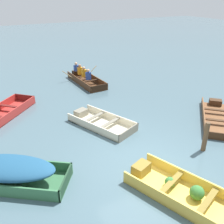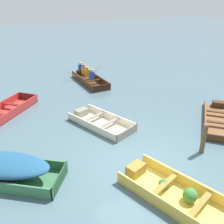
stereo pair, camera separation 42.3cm
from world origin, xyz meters
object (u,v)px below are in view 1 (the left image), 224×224
object	(u,v)px
skiff_red_near_moored	(1,116)
rowboat_dark_varnish_with_crew	(85,78)
skiff_wooden_brown_mid_moored	(218,116)
skiff_cream_far_moored	(99,122)
dinghy_yellow_foreground	(183,192)
mooring_post	(205,137)
skiff_green_outer_moored	(7,170)

from	to	relation	value
skiff_red_near_moored	rowboat_dark_varnish_with_crew	world-z (taller)	rowboat_dark_varnish_with_crew
skiff_wooden_brown_mid_moored	skiff_cream_far_moored	xyz separation A→B (m)	(-4.70, 1.97, 0.02)
dinghy_yellow_foreground	skiff_red_near_moored	distance (m)	8.09
rowboat_dark_varnish_with_crew	mooring_post	world-z (taller)	mooring_post
skiff_green_outer_moored	dinghy_yellow_foreground	bearing A→B (deg)	-35.59
skiff_green_outer_moored	mooring_post	xyz separation A→B (m)	(6.10, -1.56, 0.13)
skiff_cream_far_moored	skiff_wooden_brown_mid_moored	bearing A→B (deg)	-22.78
skiff_red_near_moored	skiff_green_outer_moored	xyz separation A→B (m)	(-0.30, -4.37, 0.28)
dinghy_yellow_foreground	skiff_cream_far_moored	world-z (taller)	dinghy_yellow_foreground
skiff_red_near_moored	rowboat_dark_varnish_with_crew	size ratio (longest dim) A/B	0.95
skiff_wooden_brown_mid_moored	rowboat_dark_varnish_with_crew	distance (m)	7.87
skiff_red_near_moored	rowboat_dark_varnish_with_crew	bearing A→B (deg)	28.19
mooring_post	skiff_red_near_moored	bearing A→B (deg)	134.33
skiff_red_near_moored	mooring_post	xyz separation A→B (m)	(5.79, -5.93, 0.41)
dinghy_yellow_foreground	rowboat_dark_varnish_with_crew	xyz separation A→B (m)	(1.41, 9.94, 0.10)
skiff_wooden_brown_mid_moored	mooring_post	xyz separation A→B (m)	(-2.38, -1.42, 0.45)
dinghy_yellow_foreground	mooring_post	world-z (taller)	mooring_post
skiff_green_outer_moored	mooring_post	bearing A→B (deg)	-14.32
dinghy_yellow_foreground	skiff_red_near_moored	size ratio (longest dim) A/B	1.12
skiff_green_outer_moored	rowboat_dark_varnish_with_crew	bearing A→B (deg)	52.83
skiff_cream_far_moored	skiff_red_near_moored	bearing A→B (deg)	143.90
skiff_cream_far_moored	mooring_post	size ratio (longest dim) A/B	2.80
skiff_cream_far_moored	rowboat_dark_varnish_with_crew	distance (m)	5.49
dinghy_yellow_foreground	skiff_green_outer_moored	xyz separation A→B (m)	(-3.97, 2.84, 0.27)
skiff_cream_far_moored	skiff_green_outer_moored	world-z (taller)	skiff_green_outer_moored
dinghy_yellow_foreground	skiff_red_near_moored	xyz separation A→B (m)	(-3.66, 7.21, -0.01)
dinghy_yellow_foreground	skiff_green_outer_moored	distance (m)	4.89
skiff_wooden_brown_mid_moored	skiff_cream_far_moored	world-z (taller)	skiff_cream_far_moored
skiff_cream_far_moored	skiff_green_outer_moored	bearing A→B (deg)	-154.08
skiff_red_near_moored	skiff_cream_far_moored	xyz separation A→B (m)	(3.48, -2.54, -0.02)
dinghy_yellow_foreground	skiff_cream_far_moored	bearing A→B (deg)	92.29
skiff_red_near_moored	skiff_cream_far_moored	bearing A→B (deg)	-36.10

